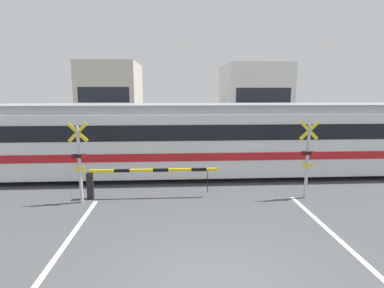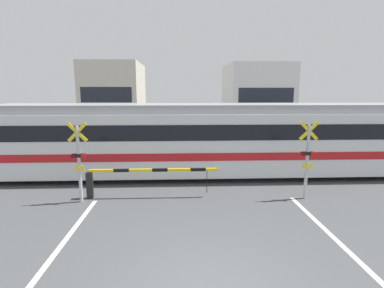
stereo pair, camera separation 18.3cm
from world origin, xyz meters
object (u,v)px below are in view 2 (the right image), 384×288
Objects in this scene: crossing_barrier_near at (129,176)px; crossing_signal_left at (79,159)px; commuter_train at (219,137)px; crossing_signal_right at (307,157)px; crossing_barrier_far at (232,147)px; pedestrian at (165,136)px.

crossing_barrier_near is 1.80m from crossing_signal_left.
commuter_train reaches higher than crossing_signal_left.
crossing_signal_right is (6.30, -0.35, 0.74)m from crossing_barrier_near.
crossing_signal_left is at bearing 180.00° from crossing_signal_right.
crossing_barrier_near is 7.32m from crossing_barrier_far.
crossing_signal_left is at bearing -147.93° from commuter_train.
crossing_signal_right is at bearing -59.73° from pedestrian.
crossing_barrier_near is 1.68× the size of crossing_signal_right.
commuter_train reaches higher than crossing_barrier_near.
commuter_train reaches higher than crossing_barrier_far.
commuter_train is 12.35× the size of pedestrian.
commuter_train is 3.04m from crossing_barrier_far.
commuter_train is at bearing -111.59° from crossing_barrier_far.
pedestrian is at bearing 84.51° from crossing_barrier_near.
crossing_signal_left is 1.73× the size of pedestrian.
crossing_signal_right reaches higher than crossing_barrier_near.
crossing_barrier_near is at bearing 176.78° from crossing_signal_right.
crossing_barrier_near is at bearing -129.88° from crossing_barrier_far.
crossing_barrier_near is at bearing -141.13° from commuter_train.
crossing_barrier_far is 1.68× the size of crossing_signal_right.
commuter_train is at bearing 38.87° from crossing_barrier_near.
pedestrian is at bearing 75.17° from crossing_signal_left.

